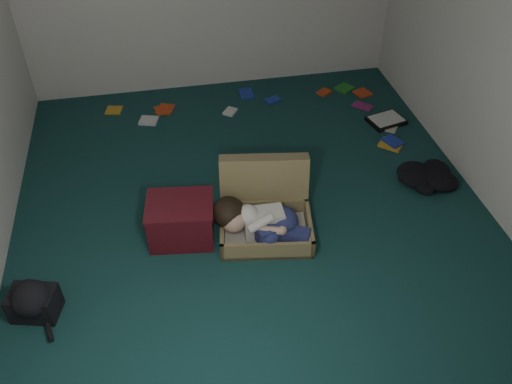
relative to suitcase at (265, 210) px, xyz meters
name	(u,v)px	position (x,y,z in m)	size (l,w,h in m)	color
floor	(253,212)	(-0.07, 0.17, -0.16)	(4.50, 4.50, 0.00)	#153D3B
wall_front	(360,350)	(-0.07, -2.08, 1.14)	(4.50, 4.50, 0.00)	silver
wall_right	(510,51)	(1.93, 0.17, 1.14)	(4.50, 4.50, 0.00)	silver
suitcase	(265,210)	(0.00, 0.00, 0.00)	(0.84, 0.82, 0.54)	olive
person	(260,221)	(-0.08, -0.17, 0.04)	(0.77, 0.47, 0.33)	silver
maroon_bin	(181,220)	(-0.69, -0.01, 0.02)	(0.57, 0.48, 0.36)	#4E1018
backpack	(34,302)	(-1.77, -0.57, -0.04)	(0.40, 0.32, 0.24)	black
clothing_pile	(424,174)	(1.55, 0.29, -0.09)	(0.44, 0.36, 0.14)	black
paper_tray	(386,120)	(1.57, 1.25, -0.14)	(0.42, 0.35, 0.05)	black
book_scatter	(279,107)	(0.53, 1.75, -0.15)	(2.98, 1.49, 0.02)	gold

